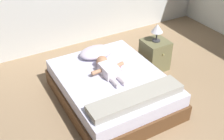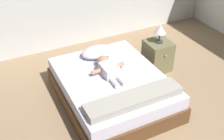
# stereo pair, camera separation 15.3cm
# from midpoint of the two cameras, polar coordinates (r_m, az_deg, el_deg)

# --- Properties ---
(bed) EXTENTS (1.39, 1.75, 0.42)m
(bed) POSITION_cam_midpoint_polar(r_m,az_deg,el_deg) (3.93, -1.12, -3.79)
(bed) COLOR brown
(bed) RESTS_ON ground_plane
(pillow) EXTENTS (0.52, 0.36, 0.14)m
(pillow) POSITION_cam_midpoint_polar(r_m,az_deg,el_deg) (4.22, -4.28, 3.68)
(pillow) COLOR silver
(pillow) RESTS_ON bed
(baby) EXTENTS (0.50, 0.64, 0.17)m
(baby) POSITION_cam_midpoint_polar(r_m,az_deg,el_deg) (3.83, -1.97, 0.31)
(baby) COLOR silver
(baby) RESTS_ON bed
(toothbrush) EXTENTS (0.05, 0.15, 0.02)m
(toothbrush) POSITION_cam_midpoint_polar(r_m,az_deg,el_deg) (3.97, 0.58, 0.55)
(toothbrush) COLOR #AA2C9B
(toothbrush) RESTS_ON bed
(nightstand) EXTENTS (0.39, 0.42, 0.51)m
(nightstand) POSITION_cam_midpoint_polar(r_m,az_deg,el_deg) (4.64, 7.83, 3.14)
(nightstand) COLOR olive
(nightstand) RESTS_ON ground_plane
(lamp) EXTENTS (0.19, 0.19, 0.30)m
(lamp) POSITION_cam_midpoint_polar(r_m,az_deg,el_deg) (4.42, 8.30, 8.33)
(lamp) COLOR #333338
(lamp) RESTS_ON nightstand
(blanket) EXTENTS (1.25, 0.28, 0.09)m
(blanket) POSITION_cam_midpoint_polar(r_m,az_deg,el_deg) (3.37, 3.73, -5.80)
(blanket) COLOR #A9A598
(blanket) RESTS_ON bed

